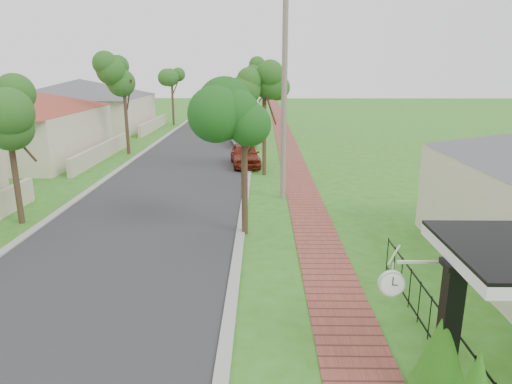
% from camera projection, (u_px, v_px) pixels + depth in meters
% --- Properties ---
extents(ground, '(160.00, 160.00, 0.00)m').
position_uv_depth(ground, '(192.00, 356.00, 9.07)').
color(ground, '#346D1A').
rests_on(ground, ground).
extents(road, '(7.00, 120.00, 0.02)m').
position_uv_depth(road, '(192.00, 160.00, 28.40)').
color(road, '#28282B').
rests_on(road, ground).
extents(kerb_right, '(0.30, 120.00, 0.10)m').
position_uv_depth(kerb_right, '(250.00, 160.00, 28.35)').
color(kerb_right, '#9E9E99').
rests_on(kerb_right, ground).
extents(kerb_left, '(0.30, 120.00, 0.10)m').
position_uv_depth(kerb_left, '(133.00, 160.00, 28.44)').
color(kerb_left, '#9E9E99').
rests_on(kerb_left, ground).
extents(sidewalk, '(1.50, 120.00, 0.03)m').
position_uv_depth(sidewalk, '(292.00, 160.00, 28.32)').
color(sidewalk, brown).
rests_on(sidewalk, ground).
extents(porch_post, '(0.48, 0.48, 2.52)m').
position_uv_depth(porch_post, '(447.00, 337.00, 7.75)').
color(porch_post, black).
rests_on(porch_post, ground).
extents(picket_fence, '(0.03, 8.02, 1.00)m').
position_uv_depth(picket_fence, '(442.00, 335.00, 8.86)').
color(picket_fence, black).
rests_on(picket_fence, ground).
extents(street_trees, '(10.70, 37.65, 5.89)m').
position_uv_depth(street_trees, '(205.00, 82.00, 33.80)').
color(street_trees, '#382619').
rests_on(street_trees, ground).
extents(far_house_grey, '(15.56, 15.56, 4.60)m').
position_uv_depth(far_house_grey, '(83.00, 104.00, 41.44)').
color(far_house_grey, beige).
rests_on(far_house_grey, ground).
extents(parked_car_red, '(2.07, 4.06, 1.33)m').
position_uv_depth(parked_car_red, '(245.00, 155.00, 26.56)').
color(parked_car_red, maroon).
rests_on(parked_car_red, ground).
extents(parked_car_white, '(2.37, 4.80, 1.51)m').
position_uv_depth(parked_car_white, '(243.00, 135.00, 33.78)').
color(parked_car_white, silver).
rests_on(parked_car_white, ground).
extents(near_tree, '(1.96, 1.96, 5.03)m').
position_uv_depth(near_tree, '(244.00, 117.00, 14.76)').
color(near_tree, '#382619').
rests_on(near_tree, ground).
extents(utility_pole, '(1.20, 0.24, 8.85)m').
position_uv_depth(utility_pole, '(284.00, 94.00, 18.93)').
color(utility_pole, gray).
rests_on(utility_pole, ground).
extents(station_clock, '(1.08, 0.13, 0.66)m').
position_uv_depth(station_clock, '(394.00, 282.00, 7.93)').
color(station_clock, silver).
rests_on(station_clock, ground).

